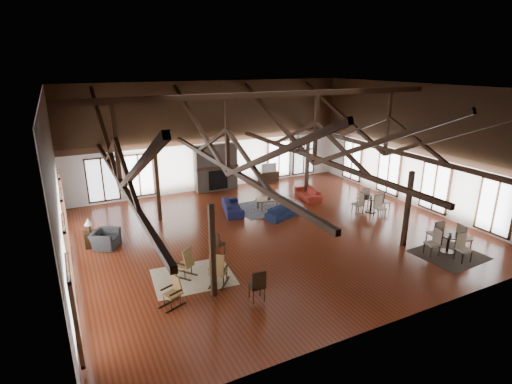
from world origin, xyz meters
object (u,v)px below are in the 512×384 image
sofa_navy_front (283,212)px  cafe_table_far (371,202)px  coffee_table (270,200)px  tv_console (269,177)px  sofa_orange (308,193)px  armchair (106,239)px  sofa_navy_left (233,207)px  cafe_table_near (449,240)px

sofa_navy_front → cafe_table_far: 4.41m
sofa_navy_front → coffee_table: 1.36m
cafe_table_far → tv_console: bearing=106.6°
sofa_orange → cafe_table_far: bearing=38.2°
coffee_table → tv_console: size_ratio=1.18×
sofa_orange → coffee_table: (-2.56, -0.44, 0.16)m
sofa_orange → armchair: 10.48m
sofa_navy_left → cafe_table_far: cafe_table_far is taller
cafe_table_near → armchair: bearing=151.6°
sofa_orange → armchair: bearing=-72.5°
coffee_table → sofa_navy_left: bearing=-171.9°
coffee_table → tv_console: bearing=80.2°
armchair → sofa_navy_front: bearing=-61.5°
sofa_navy_front → sofa_orange: size_ratio=0.91×
sofa_navy_left → armchair: armchair is taller
armchair → tv_console: (10.00, 5.14, -0.03)m
sofa_navy_left → tv_console: (4.03, 3.86, 0.01)m
armchair → cafe_table_near: (11.65, -6.30, 0.19)m
armchair → tv_console: size_ratio=0.84×
sofa_navy_left → armchair: size_ratio=1.98×
coffee_table → cafe_table_near: 8.20m
sofa_orange → coffee_table: size_ratio=1.36×
sofa_orange → tv_console: bearing=-164.4°
sofa_navy_front → cafe_table_near: size_ratio=0.88×
sofa_orange → armchair: armchair is taller
coffee_table → tv_console: tv_console is taller
armchair → sofa_navy_left: bearing=-46.6°
cafe_table_near → tv_console: (-1.64, 11.43, -0.21)m
cafe_table_near → cafe_table_far: bearing=85.4°
sofa_navy_front → sofa_orange: bearing=15.4°
coffee_table → tv_console: 4.71m
cafe_table_near → sofa_orange: bearing=99.3°
coffee_table → cafe_table_far: 4.93m
sofa_navy_left → sofa_orange: sofa_navy_left is taller
sofa_orange → tv_console: 3.76m
sofa_navy_left → cafe_table_far: (6.05, -2.90, 0.21)m
sofa_navy_left → sofa_orange: bearing=-74.4°
sofa_navy_front → cafe_table_far: cafe_table_far is taller
coffee_table → armchair: (-7.83, -0.96, -0.11)m
coffee_table → sofa_navy_front: bearing=-73.4°
armchair → cafe_table_far: (12.02, -1.63, 0.18)m
sofa_navy_front → armchair: (-7.80, 0.39, 0.07)m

